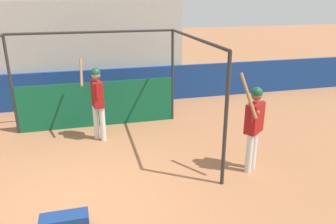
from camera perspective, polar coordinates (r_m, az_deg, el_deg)
ground_plane at (r=5.87m, az=-16.20°, el=-15.71°), size 60.00×60.00×0.00m
outfield_wall at (r=10.62m, az=-16.09°, el=3.86°), size 24.00×0.12×1.14m
bleacher_section at (r=12.43m, az=-16.43°, el=10.94°), size 7.05×4.00×3.22m
batting_cage at (r=8.16m, az=-12.07°, el=3.28°), size 4.14×3.60×2.50m
player_batter at (r=7.84m, az=-12.26°, el=2.51°), size 0.51×0.82×1.90m
player_waiting at (r=6.47m, az=14.75°, el=-1.68°), size 0.62×0.69×2.01m
equipment_bag at (r=5.34m, az=-17.56°, el=-18.00°), size 0.70×0.28×0.28m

